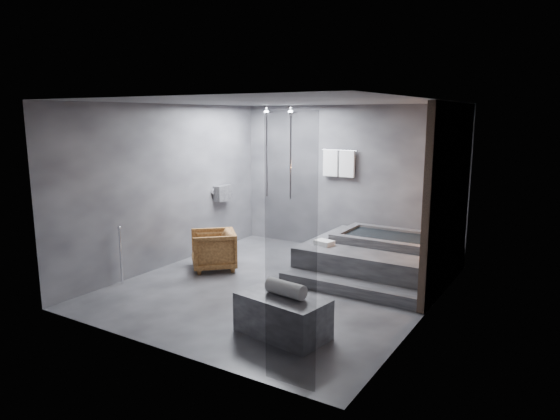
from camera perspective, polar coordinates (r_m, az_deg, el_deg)
The scene contains 7 objects.
room at distance 7.44m, azimuth 3.42°, elevation 4.00°, with size 5.00×5.04×2.82m.
tub_deck at distance 8.55m, azimuth 11.06°, elevation -5.42°, with size 2.20×2.00×0.50m, color #303032.
tub_step at distance 7.56m, azimuth 7.80°, elevation -8.77°, with size 2.20×0.36×0.18m, color #303032.
concrete_bench at distance 6.11m, azimuth 0.29°, elevation -11.98°, with size 1.09×0.60×0.49m, color #2D2D2F.
driftwood_chair at distance 8.64m, azimuth -7.62°, elevation -4.54°, with size 0.72×0.74×0.67m, color #4D2D13.
rolled_towel at distance 5.99m, azimuth 0.67°, elevation -8.98°, with size 0.18×0.18×0.51m, color white.
deck_towel at distance 8.27m, azimuth 5.07°, elevation -3.74°, with size 0.29×0.22×0.08m, color silver.
Camera 1 is at (3.89, -6.26, 2.61)m, focal length 32.00 mm.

